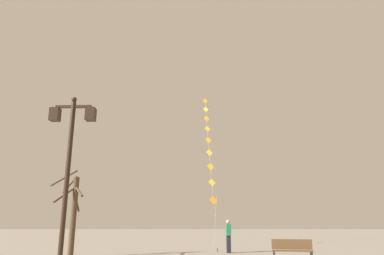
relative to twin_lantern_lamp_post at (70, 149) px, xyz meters
The scene contains 6 objects.
ground_plane 13.06m from the twin_lantern_lamp_post, 76.04° to the left, with size 160.00×160.00×0.00m, color gray.
twin_lantern_lamp_post is the anchor object (origin of this frame).
kite_train 18.67m from the twin_lantern_lamp_post, 75.48° to the left, with size 0.83×12.94×13.62m.
kite_flyer 11.44m from the twin_lantern_lamp_post, 61.09° to the left, with size 0.27×0.62×1.71m.
bare_tree 7.59m from the twin_lantern_lamp_post, 107.51° to the left, with size 2.09×1.76×4.08m.
park_bench 9.56m from the twin_lantern_lamp_post, 32.94° to the left, with size 1.66×0.75×0.89m.
Camera 1 is at (0.86, -2.48, 1.51)m, focal length 33.35 mm.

